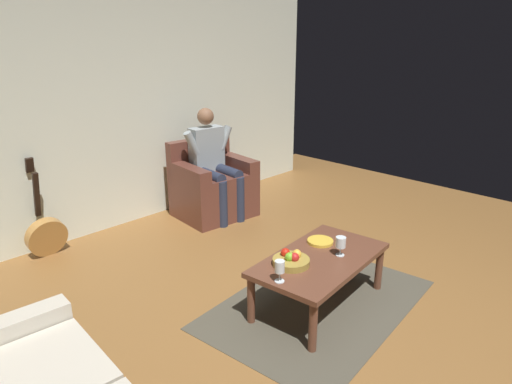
{
  "coord_description": "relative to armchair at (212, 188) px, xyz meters",
  "views": [
    {
      "loc": [
        2.54,
        1.34,
        2.07
      ],
      "look_at": [
        -0.35,
        -1.45,
        0.69
      ],
      "focal_mm": 32.59,
      "sensor_mm": 36.0,
      "label": 1
    }
  ],
  "objects": [
    {
      "name": "rug",
      "position": [
        0.7,
        2.08,
        -0.33
      ],
      "size": [
        1.96,
        1.41,
        0.01
      ],
      "primitive_type": "cube",
      "rotation": [
        0.0,
        0.0,
        0.1
      ],
      "color": "#484336",
      "rests_on": "ground"
    },
    {
      "name": "wall_back",
      "position": [
        0.84,
        -0.56,
        1.03
      ],
      "size": [
        5.92,
        0.06,
        2.72
      ],
      "primitive_type": "cube",
      "color": "silver",
      "rests_on": "ground"
    },
    {
      "name": "wine_glass_near",
      "position": [
        1.2,
        2.1,
        0.19
      ],
      "size": [
        0.07,
        0.07,
        0.16
      ],
      "color": "silver",
      "rests_on": "coffee_table"
    },
    {
      "name": "ground_plane",
      "position": [
        0.84,
        2.63,
        -0.33
      ],
      "size": [
        7.58,
        7.58,
        0.0
      ],
      "primitive_type": "plane",
      "color": "brown"
    },
    {
      "name": "decorative_dish",
      "position": [
        0.49,
        1.93,
        0.1
      ],
      "size": [
        0.22,
        0.22,
        0.02
      ],
      "primitive_type": "cylinder",
      "color": "gold",
      "rests_on": "coffee_table"
    },
    {
      "name": "coffee_table",
      "position": [
        0.7,
        2.08,
        0.03
      ],
      "size": [
        1.2,
        0.75,
        0.42
      ],
      "rotation": [
        0.0,
        0.0,
        0.1
      ],
      "color": "brown",
      "rests_on": "ground"
    },
    {
      "name": "person_seated",
      "position": [
        0.0,
        0.04,
        0.35
      ],
      "size": [
        0.66,
        0.64,
        1.26
      ],
      "rotation": [
        0.0,
        0.0,
        -0.11
      ],
      "color": "#909BA0",
      "rests_on": "ground"
    },
    {
      "name": "wine_glass_far",
      "position": [
        0.56,
        2.17,
        0.19
      ],
      "size": [
        0.08,
        0.08,
        0.15
      ],
      "color": "silver",
      "rests_on": "coffee_table"
    },
    {
      "name": "guitar",
      "position": [
        1.83,
        -0.35,
        -0.11
      ],
      "size": [
        0.38,
        0.26,
        0.97
      ],
      "color": "#B07A3C",
      "rests_on": "ground"
    },
    {
      "name": "fruit_bowl",
      "position": [
        0.95,
        2.0,
        0.12
      ],
      "size": [
        0.28,
        0.28,
        0.11
      ],
      "color": "olive",
      "rests_on": "coffee_table"
    },
    {
      "name": "armchair",
      "position": [
        0.0,
        0.0,
        0.0
      ],
      "size": [
        0.9,
        0.79,
        0.88
      ],
      "rotation": [
        0.0,
        0.0,
        -0.11
      ],
      "color": "brown",
      "rests_on": "ground"
    }
  ]
}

